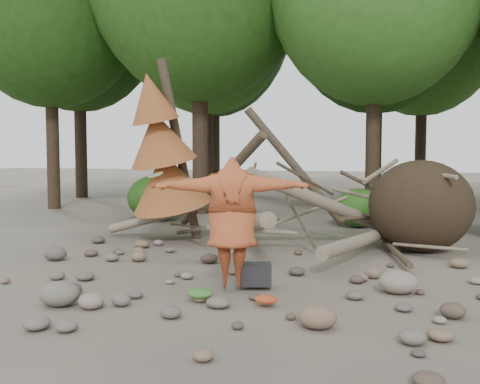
% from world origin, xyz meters
% --- Properties ---
extents(ground, '(120.00, 120.00, 0.00)m').
position_xyz_m(ground, '(0.00, 0.00, 0.00)').
color(ground, '#514C44').
rests_on(ground, ground).
extents(deadfall_pile, '(8.55, 5.24, 3.30)m').
position_xyz_m(deadfall_pile, '(2.02, 4.24, 0.95)').
color(deadfall_pile, '#332619').
rests_on(deadfall_pile, ground).
extents(dead_conifer, '(2.06, 2.16, 4.35)m').
position_xyz_m(dead_conifer, '(-3.12, 3.37, 2.11)').
color(dead_conifer, '#4C3F30').
rests_on(dead_conifer, ground).
extents(bush_left, '(1.80, 1.80, 1.44)m').
position_xyz_m(bush_left, '(-5.50, 7.20, 0.72)').
color(bush_left, '#234F15').
rests_on(bush_left, ground).
extents(bush_mid, '(1.40, 1.40, 1.12)m').
position_xyz_m(bush_mid, '(0.80, 7.80, 0.56)').
color(bush_mid, '#2E641D').
rests_on(bush_mid, ground).
extents(frisbee_thrower, '(2.80, 1.45, 1.98)m').
position_xyz_m(frisbee_thrower, '(0.04, -0.23, 1.07)').
color(frisbee_thrower, '#AF4C27').
rests_on(frisbee_thrower, ground).
extents(backpack, '(0.59, 0.49, 0.34)m').
position_xyz_m(backpack, '(0.32, 0.05, 0.17)').
color(backpack, black).
rests_on(backpack, ground).
extents(cloth_green, '(0.39, 0.32, 0.15)m').
position_xyz_m(cloth_green, '(-0.17, -0.95, 0.07)').
color(cloth_green, '#396F2C').
rests_on(cloth_green, ground).
extents(cloth_orange, '(0.32, 0.26, 0.12)m').
position_xyz_m(cloth_orange, '(0.79, -0.86, 0.06)').
color(cloth_orange, '#AE3E1D').
rests_on(cloth_orange, ground).
extents(boulder_front_left, '(0.57, 0.52, 0.34)m').
position_xyz_m(boulder_front_left, '(-1.90, -1.81, 0.17)').
color(boulder_front_left, '#6F685C').
rests_on(boulder_front_left, ground).
extents(boulder_front_right, '(0.47, 0.43, 0.28)m').
position_xyz_m(boulder_front_right, '(1.65, -1.50, 0.14)').
color(boulder_front_right, '#7B604D').
rests_on(boulder_front_right, ground).
extents(boulder_mid_right, '(0.59, 0.53, 0.35)m').
position_xyz_m(boulder_mid_right, '(2.43, 0.53, 0.18)').
color(boulder_mid_right, gray).
rests_on(boulder_mid_right, ground).
extents(boulder_mid_left, '(0.46, 0.41, 0.27)m').
position_xyz_m(boulder_mid_left, '(-4.11, 0.77, 0.14)').
color(boulder_mid_left, '#5C564D').
rests_on(boulder_mid_left, ground).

